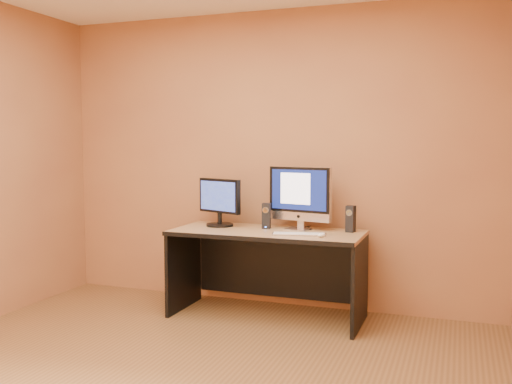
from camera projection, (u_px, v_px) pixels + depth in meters
walls at (159, 169)px, 3.19m from camera, size 4.00×4.00×2.60m
desk at (267, 274)px, 4.71m from camera, size 1.57×0.69×0.72m
imac at (298, 198)px, 4.72m from camera, size 0.59×0.31×0.54m
second_monitor at (220, 203)px, 4.92m from camera, size 0.52×0.39×0.41m
speaker_left at (266, 216)px, 4.79m from camera, size 0.08×0.08×0.22m
speaker_right at (351, 219)px, 4.60m from camera, size 0.08×0.08×0.22m
keyboard at (299, 234)px, 4.46m from camera, size 0.43×0.20×0.02m
mouse at (322, 235)px, 4.38m from camera, size 0.07×0.11×0.04m
cable_a at (310, 228)px, 4.81m from camera, size 0.08×0.20×0.01m
cable_b at (305, 227)px, 4.86m from camera, size 0.07×0.17×0.01m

